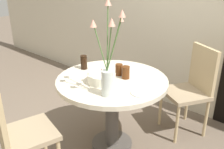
% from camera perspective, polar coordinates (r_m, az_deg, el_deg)
% --- Properties ---
extents(ground_plane, '(16.00, 16.00, 0.00)m').
position_cam_1_polar(ground_plane, '(2.61, 0.00, -15.58)').
color(ground_plane, '#6B5B4C').
extents(wall_back, '(8.00, 0.05, 2.60)m').
position_cam_1_polar(wall_back, '(3.02, 15.21, 16.00)').
color(wall_back, beige).
rests_on(wall_back, ground_plane).
extents(dining_table, '(1.00, 1.00, 0.72)m').
position_cam_1_polar(dining_table, '(2.29, 0.00, -4.25)').
color(dining_table, beige).
rests_on(dining_table, ground_plane).
extents(chair_near_front, '(0.55, 0.55, 0.93)m').
position_cam_1_polar(chair_near_front, '(2.68, 17.90, -2.33)').
color(chair_near_front, '#9E896B').
rests_on(chair_near_front, ground_plane).
extents(chair_right_flank, '(0.49, 0.49, 0.93)m').
position_cam_1_polar(chair_right_flank, '(2.03, -21.09, -11.46)').
color(chair_right_flank, '#9E896B').
rests_on(chair_right_flank, ground_plane).
extents(birthday_cake, '(0.24, 0.24, 0.13)m').
position_cam_1_polar(birthday_cake, '(2.15, -2.42, -0.80)').
color(birthday_cake, white).
rests_on(birthday_cake, dining_table).
extents(flower_vase, '(0.27, 0.19, 0.72)m').
position_cam_1_polar(flower_vase, '(1.84, -0.99, 2.10)').
color(flower_vase, silver).
rests_on(flower_vase, dining_table).
extents(side_plate, '(0.17, 0.17, 0.01)m').
position_cam_1_polar(side_plate, '(1.98, 6.81, -4.18)').
color(side_plate, white).
rests_on(side_plate, dining_table).
extents(drink_glass_0, '(0.07, 0.07, 0.10)m').
position_cam_1_polar(drink_glass_0, '(2.29, 1.60, 1.12)').
color(drink_glass_0, '#51280F').
rests_on(drink_glass_0, dining_table).
extents(drink_glass_1, '(0.06, 0.06, 0.14)m').
position_cam_1_polar(drink_glass_1, '(2.45, -6.43, 2.81)').
color(drink_glass_1, black).
rests_on(drink_glass_1, dining_table).
extents(drink_glass_2, '(0.07, 0.07, 0.11)m').
position_cam_1_polar(drink_glass_2, '(2.22, 3.14, 0.48)').
color(drink_glass_2, '#51280F').
rests_on(drink_glass_2, dining_table).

